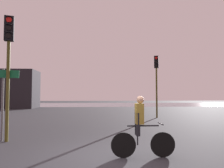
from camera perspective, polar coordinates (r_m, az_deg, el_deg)
ground_plane at (r=6.05m, az=-1.45°, el=-18.66°), size 120.00×120.00×0.00m
water_strip at (r=38.85m, az=-3.67°, el=-5.38°), size 80.00×16.00×0.01m
distant_building at (r=31.27m, az=-26.85°, el=-1.21°), size 8.69×4.00×4.85m
traffic_light_near_left at (r=8.76m, az=-25.42°, el=7.10°), size 0.37×0.39×4.50m
traffic_light_far_right at (r=16.46m, az=11.54°, el=2.41°), size 0.38×0.40×4.56m
direction_sign_post at (r=8.82m, az=-26.67°, el=-2.27°), size 1.09×0.21×2.60m
cyclist at (r=5.93m, az=7.51°, el=-10.87°), size 1.71×0.46×1.62m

